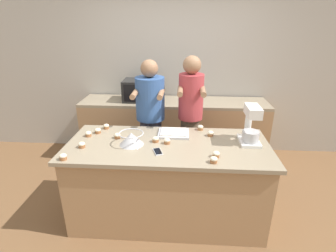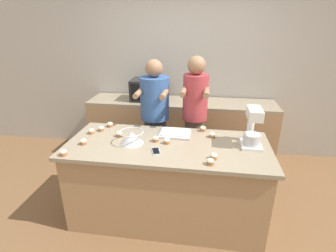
# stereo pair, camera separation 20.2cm
# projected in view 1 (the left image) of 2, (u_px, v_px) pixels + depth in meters

# --- Properties ---
(ground_plane) EXTENTS (16.00, 16.00, 0.00)m
(ground_plane) POSITION_uv_depth(u_px,v_px,m) (168.00, 213.00, 3.02)
(ground_plane) COLOR brown
(back_wall) EXTENTS (10.00, 0.06, 2.70)m
(back_wall) POSITION_uv_depth(u_px,v_px,m) (175.00, 69.00, 4.11)
(back_wall) COLOR #B2ADA3
(back_wall) RESTS_ON ground_plane
(island_counter) EXTENTS (2.08, 0.91, 0.89)m
(island_counter) POSITION_uv_depth(u_px,v_px,m) (168.00, 180.00, 2.85)
(island_counter) COLOR #A87F56
(island_counter) RESTS_ON ground_plane
(back_counter) EXTENTS (2.80, 0.60, 0.93)m
(back_counter) POSITION_uv_depth(u_px,v_px,m) (174.00, 129.00, 4.12)
(back_counter) COLOR #A87F56
(back_counter) RESTS_ON ground_plane
(person_left) EXTENTS (0.37, 0.52, 1.64)m
(person_left) POSITION_uv_depth(u_px,v_px,m) (151.00, 122.00, 3.35)
(person_left) COLOR #33384C
(person_left) RESTS_ON ground_plane
(person_right) EXTENTS (0.32, 0.49, 1.69)m
(person_right) POSITION_uv_depth(u_px,v_px,m) (190.00, 119.00, 3.30)
(person_right) COLOR brown
(person_right) RESTS_ON ground_plane
(stand_mixer) EXTENTS (0.20, 0.30, 0.40)m
(stand_mixer) POSITION_uv_depth(u_px,v_px,m) (251.00, 127.00, 2.65)
(stand_mixer) COLOR white
(stand_mixer) RESTS_ON island_counter
(mixing_bowl) EXTENTS (0.25, 0.25, 0.13)m
(mixing_bowl) POSITION_uv_depth(u_px,v_px,m) (131.00, 138.00, 2.65)
(mixing_bowl) COLOR #BCBCC1
(mixing_bowl) RESTS_ON island_counter
(baking_tray) EXTENTS (0.34, 0.28, 0.04)m
(baking_tray) POSITION_uv_depth(u_px,v_px,m) (174.00, 133.00, 2.90)
(baking_tray) COLOR #BCBCC1
(baking_tray) RESTS_ON island_counter
(microwave_oven) EXTENTS (0.52, 0.38, 0.31)m
(microwave_oven) POSITION_uv_depth(u_px,v_px,m) (141.00, 90.00, 3.91)
(microwave_oven) COLOR black
(microwave_oven) RESTS_ON back_counter
(cell_phone) EXTENTS (0.11, 0.16, 0.01)m
(cell_phone) POSITION_uv_depth(u_px,v_px,m) (158.00, 152.00, 2.51)
(cell_phone) COLOR silver
(cell_phone) RESTS_ON island_counter
(cupcake_0) EXTENTS (0.07, 0.07, 0.06)m
(cupcake_0) POSITION_uv_depth(u_px,v_px,m) (216.00, 154.00, 2.41)
(cupcake_0) COLOR #9E6038
(cupcake_0) RESTS_ON island_counter
(cupcake_1) EXTENTS (0.07, 0.07, 0.06)m
(cupcake_1) POSITION_uv_depth(u_px,v_px,m) (200.00, 128.00, 3.01)
(cupcake_1) COLOR #9E6038
(cupcake_1) RESTS_ON island_counter
(cupcake_2) EXTENTS (0.07, 0.07, 0.06)m
(cupcake_2) POSITION_uv_depth(u_px,v_px,m) (156.00, 139.00, 2.72)
(cupcake_2) COLOR #9E6038
(cupcake_2) RESTS_ON island_counter
(cupcake_3) EXTENTS (0.07, 0.07, 0.06)m
(cupcake_3) POSITION_uv_depth(u_px,v_px,m) (63.00, 157.00, 2.37)
(cupcake_3) COLOR #9E6038
(cupcake_3) RESTS_ON island_counter
(cupcake_4) EXTENTS (0.07, 0.07, 0.06)m
(cupcake_4) POSITION_uv_depth(u_px,v_px,m) (210.00, 133.00, 2.85)
(cupcake_4) COLOR #9E6038
(cupcake_4) RESTS_ON island_counter
(cupcake_5) EXTENTS (0.07, 0.07, 0.06)m
(cupcake_5) POSITION_uv_depth(u_px,v_px,m) (117.00, 136.00, 2.80)
(cupcake_5) COLOR #9E6038
(cupcake_5) RESTS_ON island_counter
(cupcake_6) EXTENTS (0.07, 0.07, 0.06)m
(cupcake_6) POSITION_uv_depth(u_px,v_px,m) (106.00, 126.00, 3.04)
(cupcake_6) COLOR #9E6038
(cupcake_6) RESTS_ON island_counter
(cupcake_7) EXTENTS (0.07, 0.07, 0.06)m
(cupcake_7) POSITION_uv_depth(u_px,v_px,m) (98.00, 131.00, 2.93)
(cupcake_7) COLOR #9E6038
(cupcake_7) RESTS_ON island_counter
(cupcake_8) EXTENTS (0.07, 0.07, 0.06)m
(cupcake_8) POSITION_uv_depth(u_px,v_px,m) (214.00, 160.00, 2.32)
(cupcake_8) COLOR #9E6038
(cupcake_8) RESTS_ON island_counter
(cupcake_9) EXTENTS (0.07, 0.07, 0.06)m
(cupcake_9) POSITION_uv_depth(u_px,v_px,m) (82.00, 145.00, 2.60)
(cupcake_9) COLOR #9E6038
(cupcake_9) RESTS_ON island_counter
(cupcake_10) EXTENTS (0.07, 0.07, 0.06)m
(cupcake_10) POSITION_uv_depth(u_px,v_px,m) (167.00, 141.00, 2.68)
(cupcake_10) COLOR #9E6038
(cupcake_10) RESTS_ON island_counter
(cupcake_11) EXTENTS (0.07, 0.07, 0.06)m
(cupcake_11) POSITION_uv_depth(u_px,v_px,m) (88.00, 134.00, 2.85)
(cupcake_11) COLOR #9E6038
(cupcake_11) RESTS_ON island_counter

